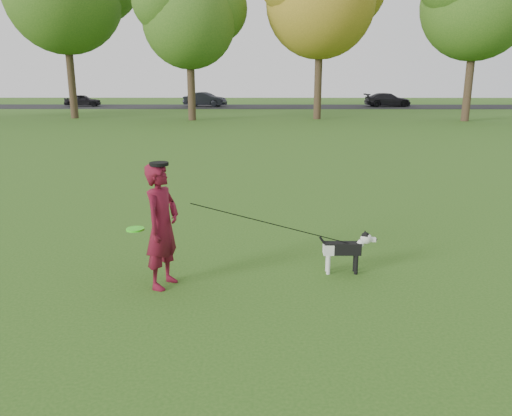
{
  "coord_description": "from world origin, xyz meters",
  "views": [
    {
      "loc": [
        0.31,
        -6.4,
        2.68
      ],
      "look_at": [
        0.26,
        0.16,
        0.95
      ],
      "focal_mm": 35.0,
      "sensor_mm": 36.0,
      "label": 1
    }
  ],
  "objects_px": {
    "car_left": "(83,100)",
    "car_mid": "(205,99)",
    "man": "(162,226)",
    "dog": "(347,247)",
    "car_right": "(388,100)"
  },
  "relations": [
    {
      "from": "car_left",
      "to": "car_mid",
      "type": "bearing_deg",
      "value": -97.3
    },
    {
      "from": "man",
      "to": "dog",
      "type": "xyz_separation_m",
      "value": [
        2.47,
        0.46,
        -0.44
      ]
    },
    {
      "from": "man",
      "to": "car_right",
      "type": "distance_m",
      "value": 42.27
    },
    {
      "from": "car_mid",
      "to": "car_right",
      "type": "height_order",
      "value": "car_mid"
    },
    {
      "from": "car_mid",
      "to": "car_right",
      "type": "xyz_separation_m",
      "value": [
        16.64,
        0.0,
        -0.03
      ]
    },
    {
      "from": "car_right",
      "to": "car_mid",
      "type": "bearing_deg",
      "value": 86.78
    },
    {
      "from": "car_right",
      "to": "car_left",
      "type": "bearing_deg",
      "value": 86.78
    },
    {
      "from": "car_left",
      "to": "car_mid",
      "type": "relative_size",
      "value": 0.83
    },
    {
      "from": "car_left",
      "to": "car_right",
      "type": "relative_size",
      "value": 0.77
    },
    {
      "from": "dog",
      "to": "car_left",
      "type": "distance_m",
      "value": 43.47
    },
    {
      "from": "man",
      "to": "dog",
      "type": "height_order",
      "value": "man"
    },
    {
      "from": "car_mid",
      "to": "car_left",
      "type": "bearing_deg",
      "value": 105.26
    },
    {
      "from": "car_mid",
      "to": "car_right",
      "type": "distance_m",
      "value": 16.64
    },
    {
      "from": "dog",
      "to": "car_right",
      "type": "bearing_deg",
      "value": 75.4
    },
    {
      "from": "dog",
      "to": "man",
      "type": "bearing_deg",
      "value": -169.43
    }
  ]
}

